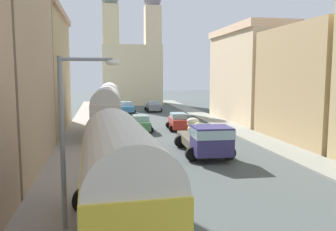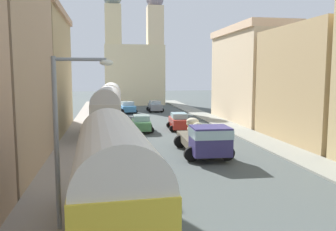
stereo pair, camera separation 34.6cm
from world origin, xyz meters
TOP-DOWN VIEW (x-y plane):
  - ground_plane at (0.00, 27.00)m, footprint 154.00×154.00m
  - sidewalk_left at (-7.25, 27.00)m, footprint 2.50×70.00m
  - sidewalk_right at (7.25, 27.00)m, footprint 2.50×70.00m
  - building_left_2 at (-10.98, 27.37)m, footprint 5.46×13.33m
  - building_right_2 at (10.99, 19.20)m, footprint 4.97×10.21m
  - building_right_3 at (10.93, 31.48)m, footprint 5.34×12.89m
  - distant_church at (0.00, 55.66)m, footprint 10.02×6.50m
  - parked_bus_0 at (-4.67, 5.22)m, footprint 3.47×8.12m
  - parked_bus_1 at (-4.79, 24.67)m, footprint 3.42×8.48m
  - parked_bus_2 at (-4.36, 35.69)m, footprint 3.46×9.34m
  - cargo_truck_0 at (1.36, 16.06)m, footprint 3.33×6.92m
  - car_0 at (1.94, 26.85)m, footprint 2.27×3.88m
  - car_1 at (1.92, 43.42)m, footprint 2.23×3.64m
  - car_2 at (-1.71, 26.44)m, footprint 2.34×3.73m
  - car_3 at (-2.02, 42.51)m, footprint 2.57×4.44m
  - streetlamp_near at (-6.20, 6.05)m, footprint 1.98×0.28m

SIDE VIEW (x-z plane):
  - ground_plane at x=0.00m, z-range 0.00..0.00m
  - sidewalk_left at x=-7.25m, z-range 0.00..0.14m
  - sidewalk_right at x=7.25m, z-range 0.00..0.14m
  - car_2 at x=-1.71m, z-range 0.01..1.54m
  - car_1 at x=1.92m, z-range 0.01..1.55m
  - car_3 at x=-2.02m, z-range 0.01..1.56m
  - car_0 at x=1.94m, z-range 0.01..1.61m
  - cargo_truck_0 at x=1.36m, z-range 0.08..2.27m
  - parked_bus_0 at x=-4.67m, z-range 0.19..4.09m
  - parked_bus_1 at x=-4.79m, z-range 0.24..4.44m
  - parked_bus_2 at x=-4.36m, z-range 0.24..4.47m
  - streetlamp_near at x=-6.20m, z-range 0.65..6.54m
  - building_right_2 at x=10.99m, z-range 0.00..8.96m
  - building_right_3 at x=10.93m, z-range 0.04..10.45m
  - building_left_2 at x=-10.98m, z-range 0.03..10.89m
  - distant_church at x=0.00m, z-range -3.06..16.15m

